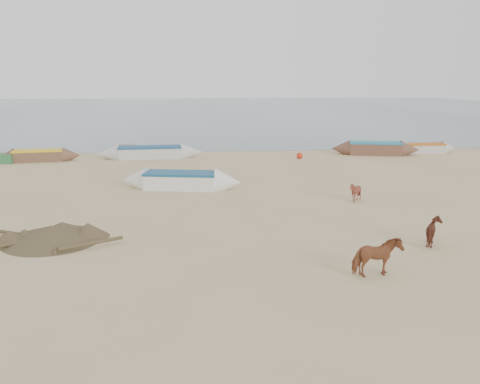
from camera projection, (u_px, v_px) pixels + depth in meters
name	position (u px, v px, depth m)	size (l,w,h in m)	color
ground	(252.00, 250.00, 15.10)	(140.00, 140.00, 0.00)	tan
sea	(203.00, 109.00, 94.52)	(160.00, 160.00, 0.00)	slate
cow_adult	(377.00, 257.00, 12.96)	(0.61, 1.34, 1.14)	brown
calf_front	(355.00, 192.00, 21.16)	(0.73, 0.82, 0.91)	maroon
calf_right	(435.00, 232.00, 15.48)	(0.92, 0.78, 0.92)	brown
near_canoe	(181.00, 180.00, 23.75)	(6.14, 1.40, 0.85)	white
debris_pile	(53.00, 233.00, 16.05)	(3.36, 3.36, 0.51)	brown
waterline_canoes	(249.00, 150.00, 34.15)	(56.42, 4.34, 0.95)	brown
beach_clutter	(270.00, 151.00, 34.58)	(48.65, 5.17, 0.64)	#2E683B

